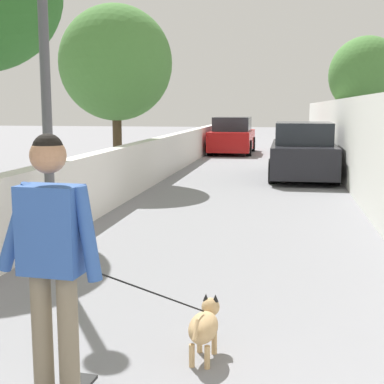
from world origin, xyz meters
name	(u,v)px	position (x,y,z in m)	size (l,w,h in m)	color
ground_plane	(252,180)	(14.00, 0.00, 0.00)	(80.00, 80.00, 0.00)	gray
wall_left	(142,165)	(12.00, 2.52, 0.57)	(48.00, 0.30, 1.14)	silver
fence_right	(359,146)	(12.00, -2.52, 1.09)	(48.00, 0.30, 2.19)	silver
tree_right_far	(366,75)	(19.00, -3.53, 3.02)	(2.53, 2.53, 4.34)	brown
tree_left_distant	(116,63)	(13.00, 3.44, 3.06)	(2.87, 2.87, 4.53)	#473523
lamp_post	(44,31)	(5.51, 1.97, 2.84)	(0.36, 0.36, 4.12)	#4C4C51
person_skateboarder	(52,249)	(2.31, 0.52, 1.09)	(0.25, 0.71, 1.72)	#726651
dog	(204,325)	(3.25, -0.29, 0.27)	(1.26, 0.94, 1.06)	tan
car_near	(303,152)	(14.76, -1.37, 0.71)	(4.13, 1.80, 1.54)	black
car_far	(232,137)	(22.64, 1.37, 0.71)	(3.89, 1.80, 1.54)	#B71414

